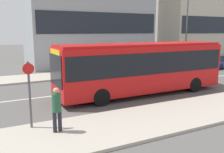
{
  "coord_description": "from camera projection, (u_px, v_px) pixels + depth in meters",
  "views": [
    {
      "loc": [
        -6.25,
        -14.88,
        3.99
      ],
      "look_at": [
        0.51,
        -1.72,
        1.23
      ],
      "focal_mm": 40.0,
      "sensor_mm": 36.0,
      "label": 1
    }
  ],
  "objects": [
    {
      "name": "bus_stop_sign",
      "position": [
        29.0,
        90.0,
        9.76
      ],
      "size": [
        0.44,
        0.12,
        2.67
      ],
      "color": "#4C4C51",
      "rests_on": "sidewalk_near"
    },
    {
      "name": "pedestrian_near_stop",
      "position": [
        57.0,
        107.0,
        9.45
      ],
      "size": [
        0.35,
        0.34,
        1.74
      ],
      "rotation": [
        0.0,
        0.0,
        3.15
      ],
      "color": "#23232D",
      "rests_on": "sidewalk_near"
    },
    {
      "name": "parked_car_0",
      "position": [
        188.0,
        65.0,
        24.68
      ],
      "size": [
        4.15,
        1.85,
        1.25
      ],
      "color": "navy",
      "rests_on": "ground_plane"
    },
    {
      "name": "sidewalk_far",
      "position": [
        66.0,
        75.0,
        22.0
      ],
      "size": [
        44.0,
        3.5,
        0.13
      ],
      "color": "#B2A899",
      "rests_on": "ground_plane"
    },
    {
      "name": "lane_centerline",
      "position": [
        93.0,
        91.0,
        16.55
      ],
      "size": [
        41.8,
        0.16,
        0.01
      ],
      "color": "silver",
      "rests_on": "ground_plane"
    },
    {
      "name": "sidewalk_near",
      "position": [
        148.0,
        120.0,
        11.07
      ],
      "size": [
        44.0,
        3.5,
        0.13
      ],
      "color": "#B2A899",
      "rests_on": "ground_plane"
    },
    {
      "name": "city_bus",
      "position": [
        142.0,
        65.0,
        15.55
      ],
      "size": [
        10.88,
        2.64,
        3.19
      ],
      "rotation": [
        0.0,
        0.0,
        0.09
      ],
      "color": "red",
      "rests_on": "ground_plane"
    },
    {
      "name": "parked_car_1",
      "position": [
        223.0,
        62.0,
        26.67
      ],
      "size": [
        4.29,
        1.78,
        1.43
      ],
      "color": "navy",
      "rests_on": "ground_plane"
    },
    {
      "name": "street_lamp",
      "position": [
        187.0,
        23.0,
        26.3
      ],
      "size": [
        0.36,
        0.36,
        7.73
      ],
      "color": "#4C4C51",
      "rests_on": "sidewalk_far"
    },
    {
      "name": "ground_plane",
      "position": [
        93.0,
        91.0,
        16.55
      ],
      "size": [
        120.0,
        120.0,
        0.0
      ],
      "primitive_type": "plane",
      "color": "#595654"
    }
  ]
}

